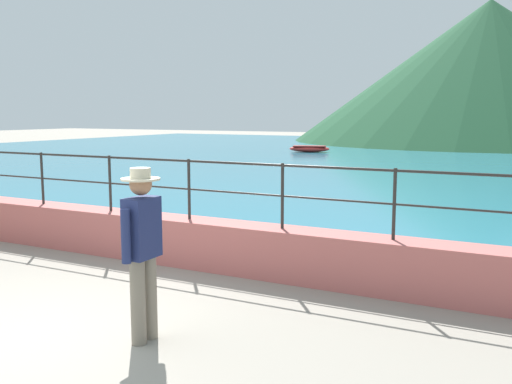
% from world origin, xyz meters
% --- Properties ---
extents(ground_plane, '(120.00, 120.00, 0.00)m').
position_xyz_m(ground_plane, '(0.00, 0.00, 0.00)').
color(ground_plane, gray).
extents(promenade_wall, '(20.00, 0.56, 0.70)m').
position_xyz_m(promenade_wall, '(0.00, 3.20, 0.35)').
color(promenade_wall, '#BC605B').
rests_on(promenade_wall, ground).
extents(railing, '(18.44, 0.04, 0.90)m').
position_xyz_m(railing, '(0.00, 3.20, 1.31)').
color(railing, '#282623').
rests_on(railing, promenade_wall).
extents(lake_water, '(64.00, 44.32, 0.06)m').
position_xyz_m(lake_water, '(0.00, 25.84, 0.03)').
color(lake_water, teal).
rests_on(lake_water, ground).
extents(hill_main, '(30.33, 30.33, 11.06)m').
position_xyz_m(hill_main, '(-0.16, 45.17, 5.53)').
color(hill_main, '#1E4C2D').
rests_on(hill_main, ground).
extents(person_walking, '(0.38, 0.57, 1.75)m').
position_xyz_m(person_walking, '(1.25, 0.55, 0.98)').
color(person_walking, slate).
rests_on(person_walking, ground).
extents(boat_0, '(2.46, 1.49, 0.36)m').
position_xyz_m(boat_0, '(-7.60, 26.57, 0.26)').
color(boat_0, red).
rests_on(boat_0, lake_water).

